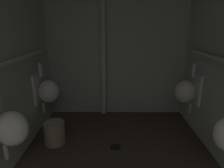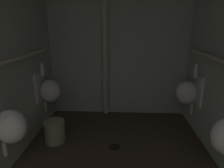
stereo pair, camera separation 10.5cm
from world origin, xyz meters
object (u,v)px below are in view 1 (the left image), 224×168
urinal_left_mid (10,127)px  waste_bin (55,133)px  standpipe_back_wall (103,45)px  floor_drain (116,147)px  urinal_right_far (187,91)px  urinal_left_far (47,91)px

urinal_left_mid → waste_bin: urinal_left_mid is taller
waste_bin → urinal_left_mid: bearing=-105.2°
standpipe_back_wall → floor_drain: standpipe_back_wall is taller
urinal_left_mid → floor_drain: size_ratio=5.39×
standpipe_back_wall → floor_drain: bearing=-78.5°
urinal_right_far → floor_drain: size_ratio=5.39×
urinal_left_mid → urinal_left_far: bearing=90.0°
urinal_left_far → standpipe_back_wall: size_ratio=0.32×
urinal_left_mid → floor_drain: (1.00, 0.58, -0.61)m
urinal_left_far → floor_drain: (1.00, -0.48, -0.61)m
urinal_right_far → floor_drain: 1.29m
urinal_right_far → waste_bin: (-1.84, -0.39, -0.46)m
urinal_right_far → urinal_left_far: bearing=-179.9°
urinal_left_mid → waste_bin: bearing=74.8°
standpipe_back_wall → urinal_right_far: bearing=-22.5°
urinal_left_mid → urinal_left_far: same height
urinal_right_far → waste_bin: size_ratio=2.48×
urinal_right_far → standpipe_back_wall: (-1.23, 0.51, 0.60)m
urinal_left_mid → waste_bin: 0.84m
urinal_left_far → floor_drain: size_ratio=5.39×
urinal_left_mid → floor_drain: bearing=30.4°
urinal_right_far → standpipe_back_wall: 1.46m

